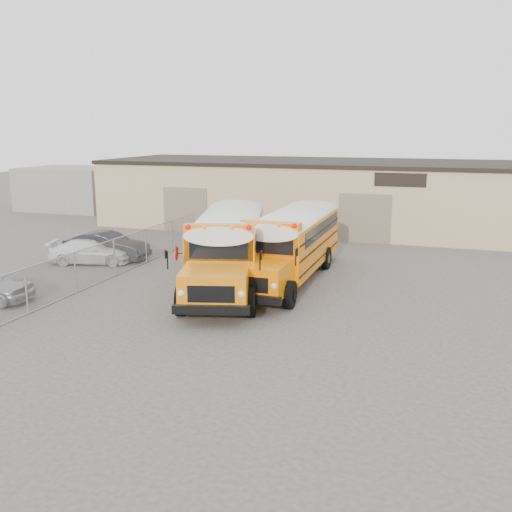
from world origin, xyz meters
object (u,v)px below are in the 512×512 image
(car_dark, at_px, (107,246))
(car_white, at_px, (91,252))
(school_bus_left, at_px, (239,219))
(tarp_bundle, at_px, (237,286))
(school_bus_right, at_px, (321,218))

(car_dark, bearing_deg, car_white, 159.24)
(school_bus_left, xyz_separation_m, tarp_bundle, (3.40, -9.50, -1.12))
(school_bus_right, height_order, car_dark, school_bus_right)
(tarp_bundle, distance_m, car_dark, 10.84)
(car_white, bearing_deg, school_bus_right, -73.15)
(school_bus_right, relative_size, car_dark, 2.43)
(school_bus_left, bearing_deg, car_white, -140.95)
(tarp_bundle, height_order, car_white, tarp_bundle)
(school_bus_right, bearing_deg, car_white, -146.58)
(car_dark, bearing_deg, school_bus_left, -58.66)
(school_bus_left, xyz_separation_m, car_dark, (-6.02, -4.12, -1.16))
(car_white, bearing_deg, car_dark, -34.28)
(car_white, relative_size, car_dark, 0.94)
(school_bus_left, distance_m, school_bus_right, 4.65)
(school_bus_left, height_order, car_dark, school_bus_left)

